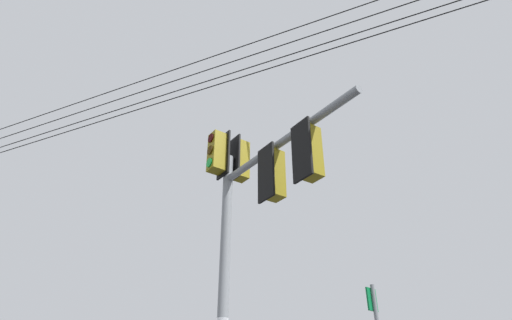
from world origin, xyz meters
name	(u,v)px	position (x,y,z in m)	size (l,w,h in m)	color
signal_mast_assembly	(248,201)	(0.21, 0.03, 4.47)	(3.78, 1.30, 6.30)	gray
overhead_wire_span	(188,80)	(-1.74, -0.20, 8.37)	(26.73, 8.55, 1.09)	black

